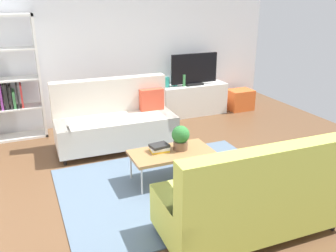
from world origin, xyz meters
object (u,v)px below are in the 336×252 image
Objects in this scene: table_book_0 at (159,150)px; vase_0 at (166,82)px; storage_trunk at (240,100)px; tv at (194,70)px; potted_plant at (181,137)px; bookshelf at (4,85)px; vase_1 at (175,81)px; couch_beige at (115,121)px; couch_green at (252,198)px; bottle_0 at (184,80)px; tv_console at (193,100)px; coffee_table at (171,153)px.

table_book_0 is 2.68m from vase_0.
storage_trunk is 2.17× the size of table_book_0.
tv is 5.24× the size of vase_0.
potted_plant is 1.40× the size of table_book_0.
bookshelf is 6.25× the size of potted_plant.
table_book_0 is (-0.29, 0.06, -0.16)m from potted_plant.
bookshelf is 11.00× the size of vase_0.
bookshelf reaches higher than vase_1.
bookshelf reaches higher than vase_0.
couch_beige is 1.00× the size of couch_green.
tv reaches higher than couch_beige.
bookshelf is at bearing -31.78° from couch_beige.
potted_plant is (-1.41, -2.40, -0.35)m from tv.
potted_plant is 2.66m from bottle_0.
vase_0 is at bearing 71.50° from potted_plant.
bottle_0 reaches higher than tv_console.
coffee_table is (-0.29, 1.42, -0.05)m from couch_green.
tv is at bearing -90.00° from tv_console.
table_book_0 is at bearing -140.95° from storage_trunk.
couch_beige is 1.75m from vase_0.
bottle_0 is (1.03, 3.82, 0.32)m from couch_green.
vase_0 is 0.36m from bottle_0.
bookshelf is at bearing 131.08° from potted_plant.
vase_1 is (1.54, 1.07, 0.29)m from couch_beige.
coffee_table is 2.69m from vase_0.
tv reaches higher than bottle_0.
couch_beige is 1.98m from bookshelf.
couch_beige reaches higher than bottle_0.
tv reaches higher than vase_0.
potted_plant is 2.61m from vase_0.
tv_console is 2.69× the size of storage_trunk.
potted_plant reaches higher than tv_console.
couch_green is 1.37× the size of tv_console.
vase_0 is (-1.68, 0.15, 0.52)m from storage_trunk.
coffee_table is 3.28× the size of potted_plant.
vase_0 is at bearing 175.07° from tv_console.
storage_trunk is at bearing -161.84° from couch_beige.
couch_green is at bearing -78.65° from coffee_table.
couch_green is at bearing 104.57° from couch_beige.
bottle_0 is at bearing -14.65° from vase_0.
bottle_0 is (-1.34, 0.06, 0.54)m from storage_trunk.
vase_1 is (0.87, 3.91, 0.29)m from couch_green.
storage_trunk is 1.55× the size of potted_plant.
bottle_0 is (-0.24, -0.04, 0.44)m from tv_console.
table_book_0 is at bearing -114.72° from vase_0.
coffee_table is 0.52× the size of bookshelf.
potted_plant is at bearing -48.92° from bookshelf.
tv is (0.00, -0.02, 0.63)m from tv_console.
tv is (1.55, 2.42, 0.56)m from coffee_table.
vase_0 reaches higher than storage_trunk.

